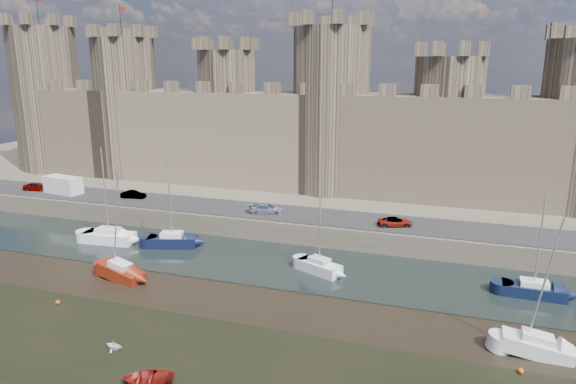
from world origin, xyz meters
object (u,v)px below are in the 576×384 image
object	(u,v)px
car_1	(133,195)
sailboat_1	(172,240)
van	(63,185)
car_2	(266,209)
sailboat_5	(537,345)
car_0	(37,187)
sailboat_0	(109,236)
sailboat_3	(534,289)
sailboat_4	(121,271)
sailboat_2	(319,266)
car_3	(395,222)

from	to	relation	value
car_1	sailboat_1	bearing A→B (deg)	-137.65
van	sailboat_1	size ratio (longest dim) A/B	0.51
car_2	sailboat_5	bearing A→B (deg)	-140.76
car_0	car_1	world-z (taller)	car_0
sailboat_0	sailboat_5	world-z (taller)	sailboat_0
car_0	sailboat_3	size ratio (longest dim) A/B	0.40
sailboat_0	sailboat_4	size ratio (longest dim) A/B	1.00
sailboat_4	sailboat_1	bearing A→B (deg)	100.55
car_0	sailboat_2	distance (m)	46.82
van	sailboat_1	world-z (taller)	sailboat_1
sailboat_1	sailboat_2	world-z (taller)	sailboat_1
sailboat_0	car_0	bearing A→B (deg)	148.58
sailboat_0	sailboat_2	size ratio (longest dim) A/B	1.12
car_2	sailboat_2	distance (m)	14.28
car_3	sailboat_2	size ratio (longest dim) A/B	0.39
car_3	van	xyz separation A→B (m)	(-46.89, 0.41, 0.70)
car_2	sailboat_2	xyz separation A→B (m)	(9.59, -10.33, -2.30)
sailboat_2	car_2	bearing A→B (deg)	156.91
car_1	van	distance (m)	11.14
car_2	sailboat_1	bearing A→B (deg)	118.63
van	sailboat_2	world-z (taller)	sailboat_2
sailboat_2	sailboat_3	bearing A→B (deg)	26.78
sailboat_5	sailboat_4	bearing A→B (deg)	177.73
car_0	car_2	distance (m)	35.95
sailboat_5	sailboat_2	bearing A→B (deg)	154.10
car_0	sailboat_4	bearing A→B (deg)	-135.32
car_0	sailboat_1	xyz separation A→B (m)	(27.48, -8.62, -2.29)
van	car_0	bearing A→B (deg)	-171.97
sailboat_4	car_1	bearing A→B (deg)	132.30
car_1	sailboat_0	bearing A→B (deg)	-169.25
sailboat_3	sailboat_5	size ratio (longest dim) A/B	0.90
sailboat_2	car_1	bearing A→B (deg)	-176.89
car_1	sailboat_3	distance (m)	50.58
sailboat_0	sailboat_2	xyz separation A→B (m)	(25.87, -0.85, -0.05)
sailboat_2	sailboat_4	bearing A→B (deg)	-133.44
car_2	car_3	distance (m)	15.86
sailboat_0	sailboat_3	size ratio (longest dim) A/B	1.19
car_3	car_1	bearing A→B (deg)	69.26
sailboat_0	sailboat_1	xyz separation A→B (m)	(7.80, 1.14, -0.01)
car_2	car_1	bearing A→B (deg)	71.28
car_2	sailboat_4	size ratio (longest dim) A/B	0.37
sailboat_1	sailboat_4	bearing A→B (deg)	-107.35
car_1	sailboat_4	bearing A→B (deg)	-157.46
car_3	van	size ratio (longest dim) A/B	0.69
car_3	sailboat_5	size ratio (longest dim) A/B	0.37
van	car_1	bearing A→B (deg)	13.04
sailboat_4	sailboat_5	distance (m)	37.12
sailboat_0	sailboat_2	distance (m)	25.88
van	sailboat_5	bearing A→B (deg)	-9.58
sailboat_2	sailboat_3	size ratio (longest dim) A/B	1.06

